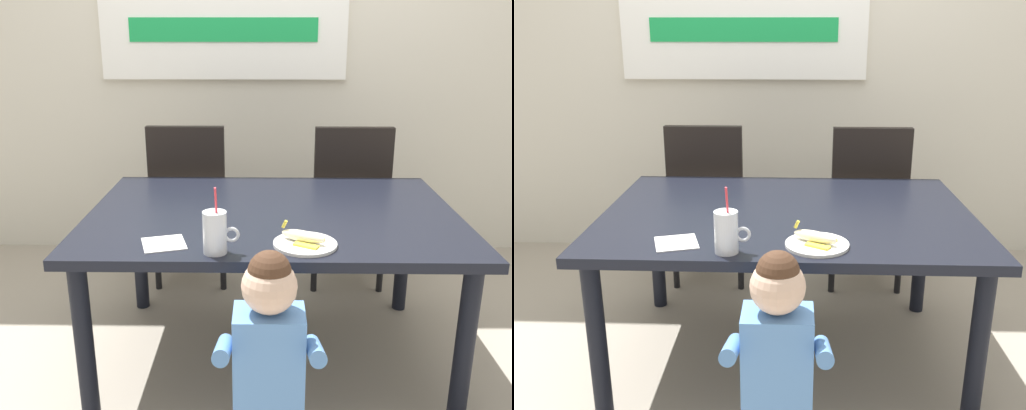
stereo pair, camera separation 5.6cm
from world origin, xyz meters
TOP-DOWN VIEW (x-y plane):
  - ground_plane at (0.00, 0.00)m, footprint 24.00×24.00m
  - back_wall at (-0.00, 1.41)m, footprint 6.40×0.17m
  - dining_table at (0.00, 0.00)m, footprint 1.56×1.10m
  - dining_chair_left at (-0.46, 0.79)m, footprint 0.44×0.45m
  - dining_chair_right at (0.44, 0.78)m, footprint 0.44×0.45m
  - toddler_standing at (-0.02, -0.75)m, footprint 0.33×0.24m
  - milk_cup at (-0.20, -0.47)m, footprint 0.13×0.09m
  - snack_plate at (0.11, -0.40)m, footprint 0.23×0.23m
  - peeled_banana at (0.11, -0.39)m, footprint 0.17×0.14m
  - paper_napkin at (-0.40, -0.39)m, footprint 0.19×0.19m

SIDE VIEW (x-z plane):
  - ground_plane at x=0.00m, z-range 0.00..0.00m
  - toddler_standing at x=-0.02m, z-range 0.11..0.95m
  - dining_chair_left at x=-0.46m, z-range 0.06..1.02m
  - dining_chair_right at x=0.44m, z-range 0.06..1.02m
  - dining_table at x=0.00m, z-range 0.28..0.99m
  - paper_napkin at x=-0.40m, z-range 0.71..0.72m
  - snack_plate at x=0.11m, z-range 0.71..0.73m
  - peeled_banana at x=0.11m, z-range 0.71..0.78m
  - milk_cup at x=-0.20m, z-range 0.66..0.90m
  - back_wall at x=0.00m, z-range 0.00..2.90m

